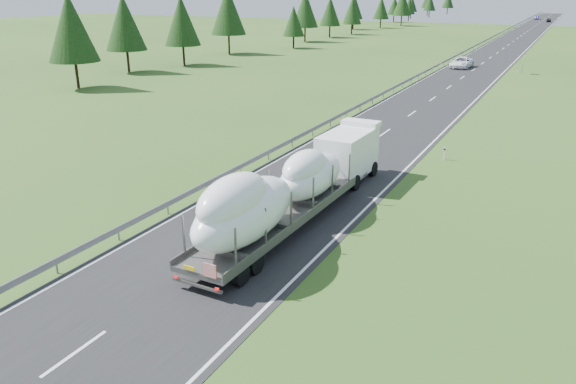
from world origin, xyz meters
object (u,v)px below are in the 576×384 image
at_px(boat_truck, 292,185).
at_px(highway_sign, 523,62).
at_px(distant_car_dark, 549,20).
at_px(distant_car_blue, 537,17).
at_px(distant_van, 462,62).

bearing_deg(boat_truck, highway_sign, 85.27).
height_order(distant_car_dark, distant_car_blue, distant_car_blue).
height_order(highway_sign, boat_truck, boat_truck).
height_order(boat_truck, distant_car_dark, boat_truck).
distance_m(highway_sign, distant_car_dark, 142.95).
bearing_deg(distant_car_blue, distant_car_dark, -76.32).
relative_size(distant_van, distant_car_dark, 1.48).
distance_m(highway_sign, boat_truck, 66.39).
bearing_deg(distant_car_dark, distant_van, -95.58).
xyz_separation_m(highway_sign, distant_van, (-9.40, 2.65, -0.96)).
bearing_deg(highway_sign, distant_car_dark, 91.86).
height_order(distant_van, distant_car_blue, distant_van).
distance_m(boat_truck, distant_car_dark, 209.05).
bearing_deg(distant_car_blue, boat_truck, -92.24).
distance_m(distant_van, distant_car_dark, 140.30).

